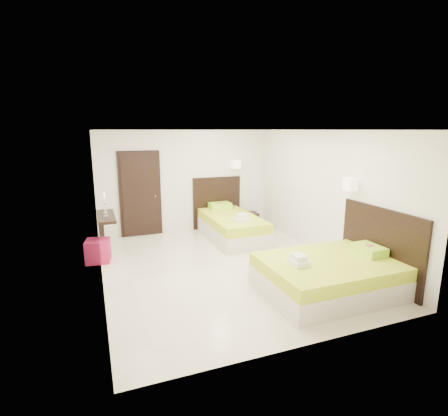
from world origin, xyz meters
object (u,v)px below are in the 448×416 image
object	(u,v)px
bed_double	(332,273)
ottoman	(98,251)
bed_single	(231,225)
nightstand	(249,220)

from	to	relation	value
bed_double	ottoman	bearing A→B (deg)	141.86
bed_single	bed_double	xyz separation A→B (m)	(0.44, -3.34, -0.02)
bed_double	bed_single	bearing A→B (deg)	97.51
ottoman	bed_single	bearing A→B (deg)	10.20
nightstand	ottoman	bearing A→B (deg)	-154.07
bed_single	ottoman	world-z (taller)	bed_single
bed_double	ottoman	xyz separation A→B (m)	(-3.55, 2.78, -0.08)
bed_single	nightstand	size ratio (longest dim) A/B	4.73
bed_single	nightstand	world-z (taller)	bed_single
bed_double	nightstand	world-z (taller)	bed_double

